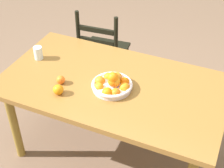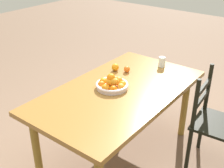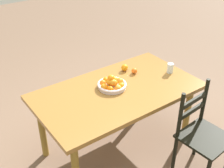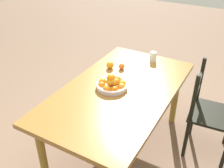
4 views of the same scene
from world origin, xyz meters
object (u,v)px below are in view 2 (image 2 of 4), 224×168
chair_near_window (214,124)px  drinking_glass (162,62)px  orange_loose_1 (115,67)px  fruit_bowl (112,84)px  dining_table (119,97)px  orange_loose_0 (127,69)px

chair_near_window → drinking_glass: 0.79m
orange_loose_1 → drinking_glass: drinking_glass is taller
fruit_bowl → drinking_glass: size_ratio=2.79×
dining_table → orange_loose_0: orange_loose_0 is taller
orange_loose_0 → drinking_glass: 0.38m
chair_near_window → orange_loose_0: size_ratio=15.12×
chair_near_window → orange_loose_0: chair_near_window is taller
orange_loose_0 → drinking_glass: drinking_glass is taller
chair_near_window → orange_loose_0: bearing=91.1°
drinking_glass → fruit_bowl: bearing=-9.5°
dining_table → fruit_bowl: fruit_bowl is taller
orange_loose_1 → chair_near_window: bearing=97.8°
dining_table → chair_near_window: (-0.42, 0.72, -0.21)m
dining_table → fruit_bowl: (0.03, -0.06, 0.12)m
orange_loose_1 → drinking_glass: bearing=139.5°
fruit_bowl → drinking_glass: bearing=170.5°
orange_loose_0 → dining_table: bearing=24.6°
drinking_glass → orange_loose_1: bearing=-40.5°
orange_loose_1 → dining_table: bearing=42.2°
fruit_bowl → orange_loose_0: bearing=-165.6°
orange_loose_0 → fruit_bowl: bearing=14.4°
dining_table → orange_loose_0: (-0.33, -0.15, 0.11)m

